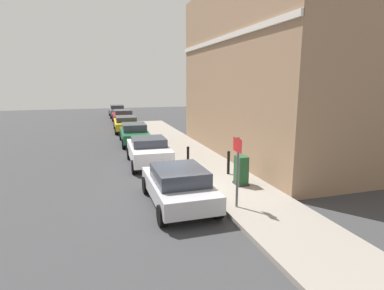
% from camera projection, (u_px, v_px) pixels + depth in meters
% --- Properties ---
extents(ground, '(80.00, 80.00, 0.00)m').
position_uv_depth(ground, '(188.00, 192.00, 12.06)').
color(ground, '#38383A').
extents(sidewalk, '(2.68, 30.00, 0.15)m').
position_uv_depth(sidewalk, '(190.00, 153.00, 18.21)').
color(sidewalk, gray).
rests_on(sidewalk, ground).
extents(corner_building, '(6.38, 13.56, 9.40)m').
position_uv_depth(corner_building, '(274.00, 71.00, 17.41)').
color(corner_building, '#937256').
rests_on(corner_building, ground).
extents(car_silver, '(1.99, 3.99, 1.35)m').
position_uv_depth(car_silver, '(178.00, 185.00, 10.63)').
color(car_silver, '#B7B7BC').
rests_on(car_silver, ground).
extents(car_white, '(2.03, 4.03, 1.41)m').
position_uv_depth(car_white, '(149.00, 150.00, 15.81)').
color(car_white, silver).
rests_on(car_white, ground).
extents(car_green, '(1.93, 4.33, 1.37)m').
position_uv_depth(car_green, '(134.00, 133.00, 21.24)').
color(car_green, '#195933').
rests_on(car_green, ground).
extents(car_yellow, '(2.07, 4.53, 1.28)m').
position_uv_depth(car_yellow, '(126.00, 123.00, 26.46)').
color(car_yellow, gold).
rests_on(car_yellow, ground).
extents(car_red, '(2.03, 4.31, 1.35)m').
position_uv_depth(car_red, '(123.00, 116.00, 31.60)').
color(car_red, maroon).
rests_on(car_red, ground).
extents(car_grey, '(1.78, 4.48, 1.41)m').
position_uv_depth(car_grey, '(117.00, 111.00, 37.16)').
color(car_grey, slate).
rests_on(car_grey, ground).
extents(utility_cabinet, '(0.46, 0.61, 1.15)m').
position_uv_depth(utility_cabinet, '(241.00, 172.00, 12.33)').
color(utility_cabinet, '#1E4C28').
rests_on(utility_cabinet, sidewalk).
extents(bollard_near_cabinet, '(0.14, 0.14, 1.04)m').
position_uv_depth(bollard_near_cabinet, '(228.00, 162.00, 13.74)').
color(bollard_near_cabinet, black).
rests_on(bollard_near_cabinet, sidewalk).
extents(bollard_far_kerb, '(0.14, 0.14, 1.04)m').
position_uv_depth(bollard_far_kerb, '(188.00, 156.00, 14.70)').
color(bollard_far_kerb, black).
rests_on(bollard_far_kerb, sidewalk).
extents(street_sign, '(0.08, 0.60, 2.30)m').
position_uv_depth(street_sign, '(238.00, 162.00, 9.93)').
color(street_sign, '#59595B').
rests_on(street_sign, sidewalk).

